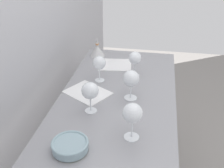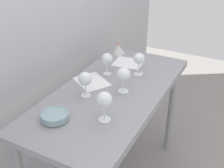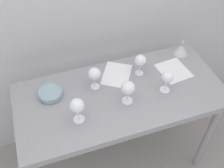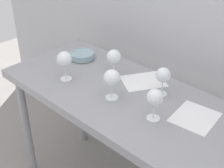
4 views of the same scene
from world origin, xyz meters
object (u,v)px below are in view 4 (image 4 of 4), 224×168
object	(u,v)px
wine_glass_near_center	(112,79)
wine_glass_near_left	(64,60)
wine_glass_far_right	(163,76)
tasting_sheet_lower	(195,117)
tasting_sheet_upper	(143,81)
tasting_bowl	(82,55)
wine_glass_near_right	(155,98)
wine_glass_far_left	(114,57)

from	to	relation	value
wine_glass_near_center	wine_glass_near_left	bearing A→B (deg)	-172.43
wine_glass_far_right	tasting_sheet_lower	bearing A→B (deg)	-13.23
wine_glass_far_right	tasting_sheet_upper	distance (m)	0.20
tasting_bowl	wine_glass_near_center	bearing A→B (deg)	-23.69
wine_glass_near_right	tasting_sheet_upper	bearing A→B (deg)	136.62
tasting_bowl	tasting_sheet_lower	bearing A→B (deg)	-2.99
tasting_sheet_lower	tasting_bowl	distance (m)	0.88
tasting_sheet_upper	tasting_sheet_lower	xyz separation A→B (m)	(0.40, -0.10, 0.00)
wine_glass_near_right	wine_glass_near_left	bearing A→B (deg)	-175.09
wine_glass_near_center	tasting_bowl	world-z (taller)	wine_glass_near_center
wine_glass_near_left	tasting_sheet_upper	world-z (taller)	wine_glass_near_left
wine_glass_near_right	wine_glass_far_left	size ratio (longest dim) A/B	1.00
wine_glass_near_right	tasting_sheet_upper	xyz separation A→B (m)	(-0.26, 0.24, -0.12)
wine_glass_far_left	tasting_sheet_lower	xyz separation A→B (m)	(0.58, -0.03, -0.12)
tasting_sheet_lower	wine_glass_near_center	bearing A→B (deg)	-165.85
wine_glass_near_left	wine_glass_far_right	xyz separation A→B (m)	(0.51, 0.26, -0.01)
wine_glass_near_right	tasting_sheet_upper	world-z (taller)	wine_glass_near_right
wine_glass_near_center	tasting_bowl	bearing A→B (deg)	156.31
wine_glass_near_right	wine_glass_far_left	bearing A→B (deg)	157.61
wine_glass_near_left	tasting_sheet_lower	size ratio (longest dim) A/B	0.80
wine_glass_far_left	tasting_bowl	xyz separation A→B (m)	(-0.30, 0.02, -0.09)
wine_glass_near_left	wine_glass_near_center	bearing A→B (deg)	7.57
wine_glass_near_center	tasting_sheet_lower	xyz separation A→B (m)	(0.42, 0.16, -0.12)
tasting_sheet_upper	tasting_sheet_lower	bearing A→B (deg)	17.98
wine_glass_far_left	wine_glass_far_right	size ratio (longest dim) A/B	1.03
tasting_bowl	wine_glass_near_right	bearing A→B (deg)	-14.83
wine_glass_far_right	tasting_sheet_lower	xyz separation A→B (m)	(0.25, -0.06, -0.12)
wine_glass_near_center	tasting_sheet_upper	world-z (taller)	wine_glass_near_center
wine_glass_near_center	wine_glass_near_right	bearing A→B (deg)	1.65
wine_glass_near_center	tasting_sheet_lower	distance (m)	0.46
wine_glass_near_center	wine_glass_far_right	xyz separation A→B (m)	(0.17, 0.21, -0.00)
wine_glass_far_left	wine_glass_near_left	size ratio (longest dim) A/B	0.93
tasting_sheet_lower	wine_glass_far_right	bearing A→B (deg)	160.44
tasting_sheet_lower	tasting_bowl	bearing A→B (deg)	170.68
wine_glass_near_center	tasting_sheet_lower	bearing A→B (deg)	20.48
wine_glass_near_right	wine_glass_far_right	world-z (taller)	wine_glass_near_right
wine_glass_near_right	tasting_bowl	distance (m)	0.77
wine_glass_near_left	wine_glass_far_left	bearing A→B (deg)	53.55
tasting_sheet_upper	tasting_bowl	size ratio (longest dim) A/B	1.51
wine_glass_near_left	wine_glass_far_right	bearing A→B (deg)	27.08
wine_glass_far_right	tasting_bowl	distance (m)	0.64
wine_glass_far_left	tasting_sheet_lower	size ratio (longest dim) A/B	0.75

